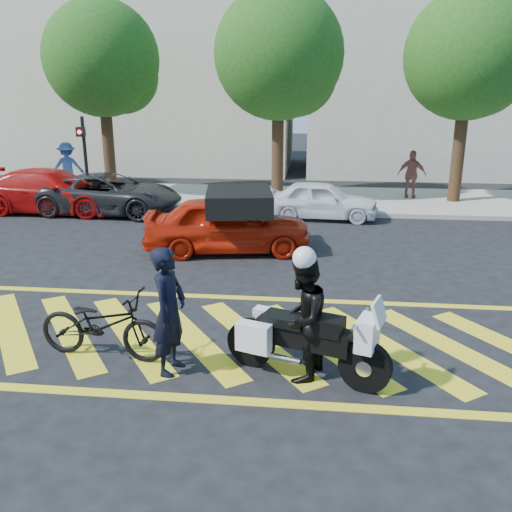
# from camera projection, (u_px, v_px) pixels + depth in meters

# --- Properties ---
(ground) EXTENTS (90.00, 90.00, 0.00)m
(ground) POSITION_uv_depth(u_px,v_px,m) (227.00, 339.00, 9.25)
(ground) COLOR black
(ground) RESTS_ON ground
(sidewalk) EXTENTS (60.00, 5.00, 0.15)m
(sidewalk) POSITION_uv_depth(u_px,v_px,m) (277.00, 199.00, 20.62)
(sidewalk) COLOR #9E998E
(sidewalk) RESTS_ON ground
(crosswalk) EXTENTS (12.33, 4.00, 0.01)m
(crosswalk) POSITION_uv_depth(u_px,v_px,m) (224.00, 338.00, 9.25)
(crosswalk) COLOR yellow
(crosswalk) RESTS_ON ground
(building_left) EXTENTS (16.00, 8.00, 10.00)m
(building_left) POSITION_uv_depth(u_px,v_px,m) (139.00, 71.00, 28.55)
(building_left) COLOR beige
(building_left) RESTS_ON ground
(building_right) EXTENTS (16.00, 8.00, 11.00)m
(building_right) POSITION_uv_depth(u_px,v_px,m) (474.00, 59.00, 26.63)
(building_right) COLOR beige
(building_right) RESTS_ON ground
(tree_left) EXTENTS (4.20, 4.20, 7.26)m
(tree_left) POSITION_uv_depth(u_px,v_px,m) (106.00, 63.00, 19.89)
(tree_left) COLOR black
(tree_left) RESTS_ON ground
(tree_center) EXTENTS (4.60, 4.60, 7.56)m
(tree_center) POSITION_uv_depth(u_px,v_px,m) (282.00, 59.00, 19.19)
(tree_center) COLOR black
(tree_center) RESTS_ON ground
(tree_right) EXTENTS (4.40, 4.40, 7.41)m
(tree_right) POSITION_uv_depth(u_px,v_px,m) (472.00, 60.00, 18.53)
(tree_right) COLOR black
(tree_right) RESTS_ON ground
(signal_pole) EXTENTS (0.28, 0.43, 3.20)m
(signal_pole) POSITION_uv_depth(u_px,v_px,m) (84.00, 155.00, 18.60)
(signal_pole) COLOR black
(signal_pole) RESTS_ON ground
(officer_bike) EXTENTS (0.57, 0.77, 1.95)m
(officer_bike) POSITION_uv_depth(u_px,v_px,m) (169.00, 311.00, 7.91)
(officer_bike) COLOR black
(officer_bike) RESTS_ON ground
(bicycle) EXTENTS (2.18, 0.97, 1.11)m
(bicycle) POSITION_uv_depth(u_px,v_px,m) (103.00, 325.00, 8.47)
(bicycle) COLOR black
(bicycle) RESTS_ON ground
(police_motorcycle) EXTENTS (2.43, 1.24, 1.11)m
(police_motorcycle) POSITION_uv_depth(u_px,v_px,m) (303.00, 339.00, 7.86)
(police_motorcycle) COLOR black
(police_motorcycle) RESTS_ON ground
(officer_moto) EXTENTS (0.96, 1.08, 1.85)m
(officer_moto) POSITION_uv_depth(u_px,v_px,m) (303.00, 319.00, 7.76)
(officer_moto) COLOR black
(officer_moto) RESTS_ON ground
(red_convertible) EXTENTS (4.50, 2.35, 1.46)m
(red_convertible) POSITION_uv_depth(u_px,v_px,m) (228.00, 224.00, 14.01)
(red_convertible) COLOR #B51B08
(red_convertible) RESTS_ON ground
(parked_left) EXTENTS (5.13, 2.20, 1.47)m
(parked_left) POSITION_uv_depth(u_px,v_px,m) (52.00, 191.00, 18.54)
(parked_left) COLOR #B50C0B
(parked_left) RESTS_ON ground
(parked_mid_left) EXTENTS (5.02, 2.58, 1.35)m
(parked_mid_left) POSITION_uv_depth(u_px,v_px,m) (110.00, 194.00, 18.36)
(parked_mid_left) COLOR black
(parked_mid_left) RESTS_ON ground
(parked_mid_right) EXTENTS (3.73, 1.71, 1.24)m
(parked_mid_right) POSITION_uv_depth(u_px,v_px,m) (322.00, 200.00, 17.63)
(parked_mid_right) COLOR white
(parked_mid_right) RESTS_ON ground
(pedestrian_left) EXTENTS (1.42, 1.10, 1.93)m
(pedestrian_left) POSITION_uv_depth(u_px,v_px,m) (68.00, 167.00, 21.46)
(pedestrian_left) COLOR #345190
(pedestrian_left) RESTS_ON sidewalk
(pedestrian_right) EXTENTS (1.12, 0.71, 1.77)m
(pedestrian_right) POSITION_uv_depth(u_px,v_px,m) (412.00, 175.00, 20.14)
(pedestrian_right) COLOR brown
(pedestrian_right) RESTS_ON sidewalk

